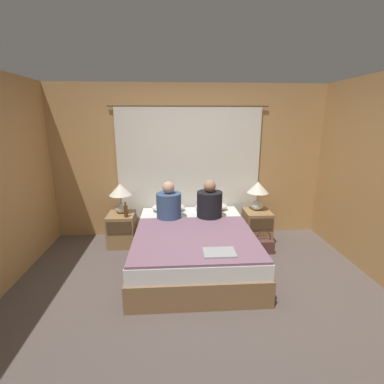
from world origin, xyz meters
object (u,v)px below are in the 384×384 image
pillow_left (169,207)px  beer_bottle_on_left_stand (126,211)px  laptop_on_bed (219,252)px  nightstand_right (257,226)px  lamp_left (120,194)px  lamp_right (258,191)px  handbag_on_floor (263,245)px  bed (193,247)px  person_left_in_bed (169,204)px  pillow_right (211,207)px  person_right_in_bed (209,203)px  nightstand_left (122,229)px

pillow_left → beer_bottle_on_left_stand: size_ratio=2.24×
beer_bottle_on_left_stand → laptop_on_bed: beer_bottle_on_left_stand is taller
nightstand_right → lamp_left: size_ratio=1.10×
lamp_right → pillow_left: lamp_right is taller
laptop_on_bed → handbag_on_floor: 1.40m
lamp_left → laptop_on_bed: bearing=-48.6°
lamp_left → beer_bottle_on_left_stand: lamp_left is taller
lamp_right → handbag_on_floor: (-0.01, -0.47, -0.72)m
bed → handbag_on_floor: size_ratio=5.86×
nightstand_right → lamp_right: bearing=90.0°
bed → pillow_left: size_ratio=3.76×
lamp_left → laptop_on_bed: 2.02m
lamp_left → laptop_on_bed: lamp_left is taller
bed → laptop_on_bed: laptop_on_bed is taller
pillow_left → person_left_in_bed: bearing=-87.9°
pillow_right → handbag_on_floor: size_ratio=1.56×
person_right_in_bed → handbag_on_floor: (0.81, -0.16, -0.63)m
nightstand_right → person_left_in_bed: bearing=-170.5°
person_right_in_bed → beer_bottle_on_left_stand: (-1.26, 0.10, -0.12)m
nightstand_left → beer_bottle_on_left_stand: 0.39m
person_left_in_bed → beer_bottle_on_left_stand: bearing=171.5°
pillow_left → beer_bottle_on_left_stand: (-0.64, -0.27, 0.05)m
beer_bottle_on_left_stand → nightstand_left: bearing=126.3°
lamp_right → beer_bottle_on_left_stand: lamp_right is taller
pillow_left → bed: bearing=-66.9°
bed → person_left_in_bed: bearing=126.7°
nightstand_left → nightstand_right: same height
pillow_left → pillow_right: 0.70m
beer_bottle_on_left_stand → nightstand_right: bearing=3.9°
nightstand_right → handbag_on_floor: size_ratio=1.50×
lamp_right → person_left_in_bed: person_left_in_bed is taller
pillow_right → beer_bottle_on_left_stand: beer_bottle_on_left_stand is taller
lamp_left → pillow_right: (1.44, 0.06, -0.26)m
laptop_on_bed → handbag_on_floor: laptop_on_bed is taller
nightstand_left → pillow_right: size_ratio=0.96×
pillow_left → handbag_on_floor: size_ratio=1.56×
person_right_in_bed → beer_bottle_on_left_stand: person_right_in_bed is taller
pillow_left → handbag_on_floor: 1.59m
pillow_left → laptop_on_bed: pillow_left is taller
nightstand_right → pillow_right: pillow_right is taller
lamp_left → laptop_on_bed: (1.32, -1.50, -0.28)m
lamp_left → lamp_right: 2.18m
lamp_left → person_right_in_bed: bearing=-12.8°
pillow_right → handbag_on_floor: pillow_right is taller
pillow_left → handbag_on_floor: (1.43, -0.53, -0.46)m
bed → nightstand_left: bearing=147.7°
bed → beer_bottle_on_left_stand: beer_bottle_on_left_stand is taller
pillow_right → bed: bearing=-113.1°
bed → lamp_right: bearing=34.9°
beer_bottle_on_left_stand → lamp_left: bearing=116.2°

